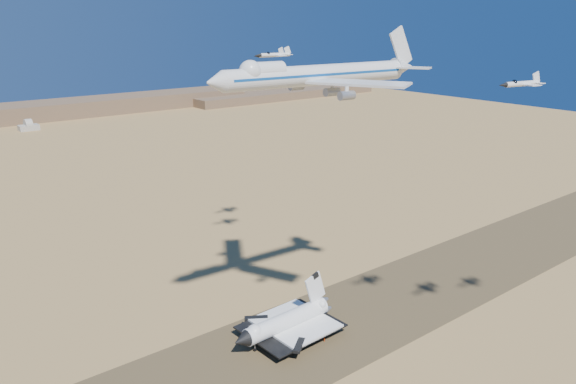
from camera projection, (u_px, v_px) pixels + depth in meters
ground at (287, 347)px, 193.79m from camera, size 1200.00×1200.00×0.00m
runway at (287, 346)px, 193.78m from camera, size 600.00×50.00×0.06m
ridgeline at (39, 114)px, 624.72m from camera, size 960.00×90.00×18.00m
shuttle at (286, 323)px, 197.96m from camera, size 42.48×26.85×20.93m
carrier_747 at (313, 75)px, 167.36m from camera, size 77.86×60.37×19.42m
crew_a at (318, 339)px, 196.68m from camera, size 0.66×0.77×1.79m
crew_b at (324, 339)px, 196.62m from camera, size 0.54×0.91×1.84m
crew_c at (319, 336)px, 198.35m from camera, size 1.06×0.78×1.62m
chase_jet_a at (521, 84)px, 150.06m from camera, size 15.26×8.60×3.83m
chase_jet_d at (274, 55)px, 217.18m from camera, size 15.78×8.78×3.95m
chase_jet_e at (270, 55)px, 237.48m from camera, size 16.30×8.65×4.06m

